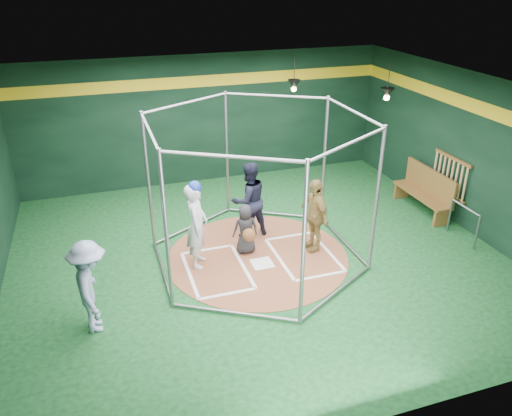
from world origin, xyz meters
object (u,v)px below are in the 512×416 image
object	(u,v)px
umpire	(249,200)
dugout_bench	(425,190)
batter_figure	(197,224)
visitor_leopard	(314,215)

from	to	relation	value
umpire	dugout_bench	bearing A→B (deg)	165.35
batter_figure	dugout_bench	distance (m)	5.92
visitor_leopard	umpire	xyz separation A→B (m)	(-1.13, 1.00, 0.07)
dugout_bench	batter_figure	bearing A→B (deg)	-173.09
umpire	visitor_leopard	bearing A→B (deg)	125.45
batter_figure	visitor_leopard	size ratio (longest dim) A/B	1.14
visitor_leopard	umpire	distance (m)	1.51
batter_figure	visitor_leopard	xyz separation A→B (m)	(2.47, -0.15, -0.11)
batter_figure	visitor_leopard	distance (m)	2.48
umpire	dugout_bench	world-z (taller)	umpire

